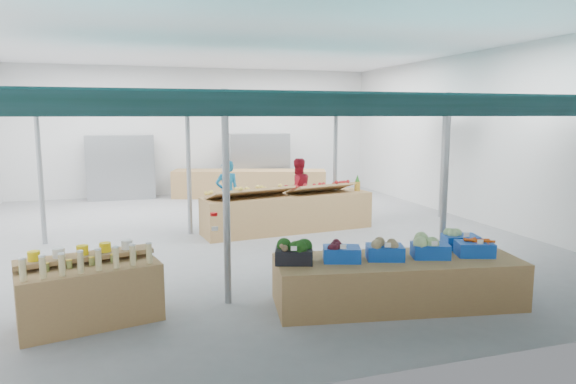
# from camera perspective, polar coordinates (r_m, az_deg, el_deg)

# --- Properties ---
(floor) EXTENTS (13.00, 13.00, 0.00)m
(floor) POSITION_cam_1_polar(r_m,az_deg,el_deg) (11.48, -5.49, -4.83)
(floor) COLOR slate
(floor) RESTS_ON ground
(hall) EXTENTS (13.00, 13.00, 13.00)m
(hall) POSITION_cam_1_polar(r_m,az_deg,el_deg) (12.58, -7.04, 8.47)
(hall) COLOR silver
(hall) RESTS_ON ground
(pole_grid) EXTENTS (10.00, 4.60, 3.00)m
(pole_grid) POSITION_cam_1_polar(r_m,az_deg,el_deg) (9.71, 0.85, 3.60)
(pole_grid) COLOR gray
(pole_grid) RESTS_ON floor
(awnings) EXTENTS (9.50, 7.08, 0.30)m
(awnings) POSITION_cam_1_polar(r_m,az_deg,el_deg) (9.67, 0.86, 9.32)
(awnings) COLOR #0A2D2B
(awnings) RESTS_ON pole_grid
(back_shelving_left) EXTENTS (2.00, 0.50, 2.00)m
(back_shelving_left) POSITION_cam_1_polar(r_m,az_deg,el_deg) (17.02, -18.08, 2.57)
(back_shelving_left) COLOR #B23F33
(back_shelving_left) RESTS_ON floor
(back_shelving_right) EXTENTS (2.00, 0.50, 2.00)m
(back_shelving_right) POSITION_cam_1_polar(r_m,az_deg,el_deg) (17.55, -3.21, 3.15)
(back_shelving_right) COLOR #B23F33
(back_shelving_right) RESTS_ON floor
(bottle_shelf) EXTENTS (1.83, 1.36, 1.03)m
(bottle_shelf) POSITION_cam_1_polar(r_m,az_deg,el_deg) (7.15, -21.15, -10.24)
(bottle_shelf) COLOR olive
(bottle_shelf) RESTS_ON floor
(veg_counter) EXTENTS (3.55, 1.68, 0.66)m
(veg_counter) POSITION_cam_1_polar(r_m,az_deg,el_deg) (7.48, 12.01, -9.71)
(veg_counter) COLOR olive
(veg_counter) RESTS_ON floor
(fruit_counter) EXTENTS (4.02, 1.37, 0.84)m
(fruit_counter) POSITION_cam_1_polar(r_m,az_deg,el_deg) (11.80, -0.00, -2.33)
(fruit_counter) COLOR olive
(fruit_counter) RESTS_ON floor
(far_counter) EXTENTS (4.97, 2.43, 0.88)m
(far_counter) POSITION_cam_1_polar(r_m,az_deg,el_deg) (16.71, -4.31, 0.93)
(far_counter) COLOR olive
(far_counter) RESTS_ON floor
(crate_stack) EXTENTS (0.54, 0.44, 0.58)m
(crate_stack) POSITION_cam_1_polar(r_m,az_deg,el_deg) (7.90, 23.12, -9.55)
(crate_stack) COLOR #1046B3
(crate_stack) RESTS_ON floor
(vendor_left) EXTENTS (0.61, 0.44, 1.58)m
(vendor_left) POSITION_cam_1_polar(r_m,az_deg,el_deg) (12.51, -6.77, -0.07)
(vendor_left) COLOR #176998
(vendor_left) RESTS_ON floor
(vendor_right) EXTENTS (0.83, 0.68, 1.58)m
(vendor_right) POSITION_cam_1_polar(r_m,az_deg,el_deg) (12.96, 1.08, 0.29)
(vendor_right) COLOR maroon
(vendor_right) RESTS_ON floor
(crate_broccoli) EXTENTS (0.59, 0.49, 0.35)m
(crate_broccoli) POSITION_cam_1_polar(r_m,az_deg,el_deg) (6.98, 0.67, -6.64)
(crate_broccoli) COLOR black
(crate_broccoli) RESTS_ON veg_counter
(crate_beets) EXTENTS (0.59, 0.49, 0.29)m
(crate_beets) POSITION_cam_1_polar(r_m,az_deg,el_deg) (7.12, 5.99, -6.60)
(crate_beets) COLOR #1046B3
(crate_beets) RESTS_ON veg_counter
(crate_celeriac) EXTENTS (0.59, 0.49, 0.31)m
(crate_celeriac) POSITION_cam_1_polar(r_m,az_deg,el_deg) (7.28, 10.72, -6.26)
(crate_celeriac) COLOR #1046B3
(crate_celeriac) RESTS_ON veg_counter
(crate_cabbage) EXTENTS (0.59, 0.49, 0.35)m
(crate_cabbage) POSITION_cam_1_polar(r_m,az_deg,el_deg) (7.52, 15.54, -5.85)
(crate_cabbage) COLOR #1046B3
(crate_cabbage) RESTS_ON veg_counter
(crate_carrots) EXTENTS (0.59, 0.49, 0.29)m
(crate_carrots) POSITION_cam_1_polar(r_m,az_deg,el_deg) (7.81, 20.01, -5.87)
(crate_carrots) COLOR #1046B3
(crate_carrots) RESTS_ON veg_counter
(sparrow) EXTENTS (0.12, 0.09, 0.11)m
(sparrow) POSITION_cam_1_polar(r_m,az_deg,el_deg) (6.82, -0.44, -6.22)
(sparrow) COLOR brown
(sparrow) RESTS_ON crate_broccoli
(pole_ribbon) EXTENTS (0.12, 0.12, 0.28)m
(pole_ribbon) POSITION_cam_1_polar(r_m,az_deg,el_deg) (8.17, -8.23, -2.62)
(pole_ribbon) COLOR #B60C0C
(pole_ribbon) RESTS_ON pole_grid
(apple_heap_yellow) EXTENTS (2.01, 1.10, 0.27)m
(apple_heap_yellow) POSITION_cam_1_polar(r_m,az_deg,el_deg) (11.28, -4.18, 0.17)
(apple_heap_yellow) COLOR #997247
(apple_heap_yellow) RESTS_ON fruit_counter
(apple_heap_red) EXTENTS (1.62, 1.01, 0.27)m
(apple_heap_red) POSITION_cam_1_polar(r_m,az_deg,el_deg) (11.96, 3.68, 0.66)
(apple_heap_red) COLOR #997247
(apple_heap_red) RESTS_ON fruit_counter
(pineapple) EXTENTS (0.14, 0.14, 0.39)m
(pineapple) POSITION_cam_1_polar(r_m,az_deg,el_deg) (12.44, 7.71, 0.97)
(pineapple) COLOR #8C6019
(pineapple) RESTS_ON fruit_counter
(crate_extra) EXTENTS (0.57, 0.47, 0.32)m
(crate_extra) POSITION_cam_1_polar(r_m,az_deg,el_deg) (8.17, 18.62, -4.92)
(crate_extra) COLOR #1046B3
(crate_extra) RESTS_ON veg_counter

